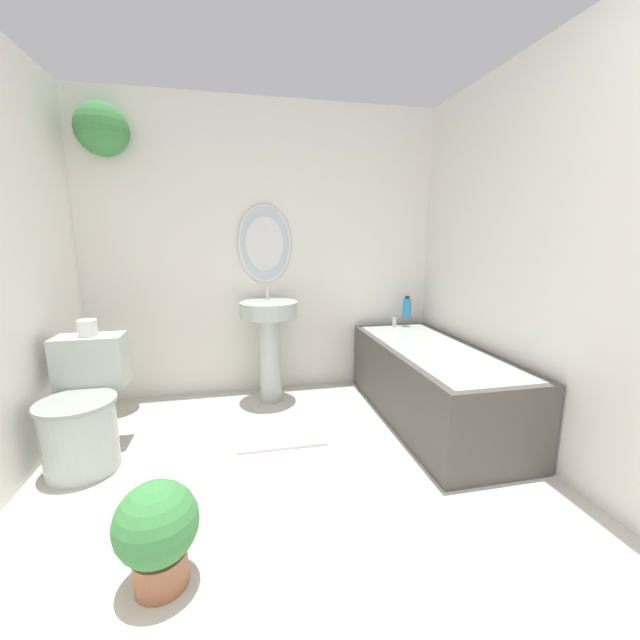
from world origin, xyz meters
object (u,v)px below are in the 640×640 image
object	(u,v)px
pedestal_sink	(270,332)
shampoo_bottle	(407,308)
bathtub	(431,382)
potted_plant	(157,530)
toilet_paper_roll	(87,328)
toilet	(84,411)

from	to	relation	value
pedestal_sink	shampoo_bottle	bearing A→B (deg)	5.59
bathtub	shampoo_bottle	size ratio (longest dim) A/B	8.49
bathtub	shampoo_bottle	world-z (taller)	shampoo_bottle
bathtub	potted_plant	distance (m)	2.02
shampoo_bottle	pedestal_sink	bearing A→B (deg)	-174.41
shampoo_bottle	toilet_paper_roll	distance (m)	2.46
shampoo_bottle	potted_plant	xyz separation A→B (m)	(-1.81, -1.82, -0.47)
toilet	toilet_paper_roll	xyz separation A→B (m)	(0.00, 0.21, 0.45)
toilet	shampoo_bottle	size ratio (longest dim) A/B	3.76
potted_plant	toilet_paper_roll	distance (m)	1.45
pedestal_sink	potted_plant	xyz separation A→B (m)	(-0.58, -1.70, -0.34)
toilet	shampoo_bottle	distance (m)	2.55
pedestal_sink	bathtub	xyz separation A→B (m)	(1.12, -0.60, -0.29)
toilet	bathtub	distance (m)	2.27
shampoo_bottle	toilet	bearing A→B (deg)	-161.19
toilet	toilet_paper_roll	world-z (taller)	toilet_paper_roll
bathtub	pedestal_sink	bearing A→B (deg)	151.80
potted_plant	toilet_paper_roll	size ratio (longest dim) A/B	3.87
bathtub	toilet	bearing A→B (deg)	-177.67
bathtub	toilet_paper_roll	bearing A→B (deg)	177.01
bathtub	shampoo_bottle	bearing A→B (deg)	80.94
pedestal_sink	shampoo_bottle	distance (m)	1.24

